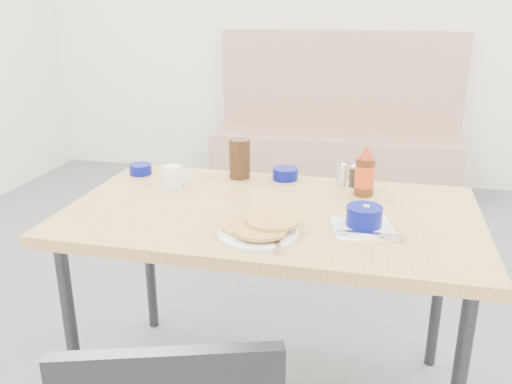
% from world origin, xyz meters
% --- Properties ---
extents(wall_back, '(5.00, 0.06, 2.80)m').
position_xyz_m(wall_back, '(0.00, 2.97, 1.40)').
color(wall_back, '#EEE7CE').
rests_on(wall_back, ground).
extents(booth_bench, '(1.90, 0.56, 1.22)m').
position_xyz_m(booth_bench, '(0.00, 2.78, 0.35)').
color(booth_bench, tan).
rests_on(booth_bench, ground).
extents(dining_table, '(1.40, 0.80, 0.76)m').
position_xyz_m(dining_table, '(0.00, 0.25, 0.70)').
color(dining_table, tan).
rests_on(dining_table, ground).
extents(pancake_plate, '(0.25, 0.25, 0.04)m').
position_xyz_m(pancake_plate, '(0.01, 0.04, 0.78)').
color(pancake_plate, white).
rests_on(pancake_plate, dining_table).
extents(coffee_mug, '(0.11, 0.07, 0.08)m').
position_xyz_m(coffee_mug, '(-0.41, 0.39, 0.80)').
color(coffee_mug, white).
rests_on(coffee_mug, dining_table).
extents(grits_setting, '(0.24, 0.22, 0.08)m').
position_xyz_m(grits_setting, '(0.32, 0.15, 0.79)').
color(grits_setting, white).
rests_on(grits_setting, dining_table).
extents(creamer_bowl, '(0.09, 0.09, 0.04)m').
position_xyz_m(creamer_bowl, '(-0.61, 0.52, 0.78)').
color(creamer_bowl, '#040C6E').
rests_on(creamer_bowl, dining_table).
extents(butter_bowl, '(0.10, 0.10, 0.05)m').
position_xyz_m(butter_bowl, '(-0.01, 0.59, 0.78)').
color(butter_bowl, '#040C6E').
rests_on(butter_bowl, dining_table).
extents(amber_tumbler, '(0.09, 0.09, 0.16)m').
position_xyz_m(amber_tumbler, '(-0.20, 0.57, 0.84)').
color(amber_tumbler, black).
rests_on(amber_tumbler, dining_table).
extents(condiment_caddy, '(0.10, 0.07, 0.11)m').
position_xyz_m(condiment_caddy, '(0.24, 0.57, 0.80)').
color(condiment_caddy, silver).
rests_on(condiment_caddy, dining_table).
extents(syrup_bottle, '(0.07, 0.07, 0.19)m').
position_xyz_m(syrup_bottle, '(0.30, 0.47, 0.84)').
color(syrup_bottle, '#47230F').
rests_on(syrup_bottle, dining_table).
extents(sugar_wrapper, '(0.05, 0.04, 0.00)m').
position_xyz_m(sugar_wrapper, '(-0.18, 0.38, 0.76)').
color(sugar_wrapper, '#F25350').
rests_on(sugar_wrapper, dining_table).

